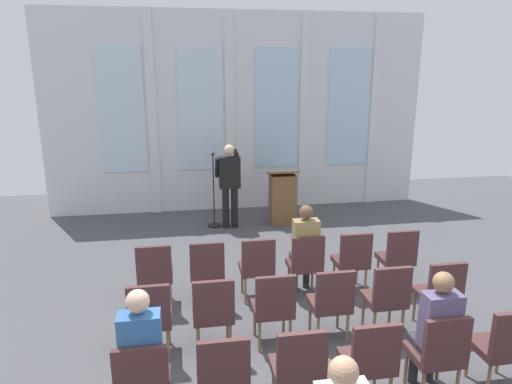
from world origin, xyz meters
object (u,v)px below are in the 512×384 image
at_px(chair_r0_c1, 207,268).
at_px(audience_r2_c4, 436,327).
at_px(chair_r1_c1, 213,310).
at_px(chair_r1_c2, 274,305).
at_px(chair_r2_c1, 223,373).
at_px(chair_r2_c4, 439,350).
at_px(chair_r1_c4, 387,295).
at_px(chair_r2_c5, 503,344).
at_px(lectern, 282,198).
at_px(chair_r1_c0, 150,315).
at_px(chair_r2_c2, 299,365).
at_px(audience_r0_c3, 305,245).
at_px(chair_r0_c0, 155,272).
at_px(mic_stand, 214,211).
at_px(chair_r0_c4, 353,258).
at_px(chair_r1_c3, 332,300).
at_px(chair_r1_c5, 440,291).
at_px(chair_r0_c3, 306,261).
at_px(chair_r0_c5, 398,255).
at_px(audience_r2_c0, 142,353).
at_px(speaker, 230,180).
at_px(chair_r2_c0, 143,382).
at_px(chair_r0_c2, 257,265).
at_px(chair_r2_c3, 370,358).

height_order(chair_r0_c1, audience_r2_c4, audience_r2_c4).
height_order(chair_r1_c1, chair_r1_c2, same).
height_order(chair_r2_c1, chair_r2_c4, same).
xyz_separation_m(chair_r1_c4, chair_r2_c5, (0.70, -1.14, 0.00)).
height_order(lectern, chair_r0_c1, lectern).
xyz_separation_m(chair_r1_c0, chair_r2_c2, (1.39, -1.14, 0.00)).
bearing_deg(chair_r0_c1, audience_r0_c3, 3.29).
relative_size(chair_r0_c0, audience_r2_c4, 0.71).
distance_m(mic_stand, chair_r0_c4, 3.69).
xyz_separation_m(chair_r1_c3, chair_r1_c5, (1.39, 0.00, 0.00)).
bearing_deg(chair_r0_c3, chair_r2_c5, -58.51).
bearing_deg(chair_r0_c5, chair_r1_c1, -157.80).
bearing_deg(chair_r2_c2, chair_r1_c4, 39.23).
bearing_deg(audience_r2_c0, chair_r1_c1, 56.67).
bearing_deg(chair_r1_c2, chair_r0_c5, 28.56).
distance_m(audience_r0_c3, chair_r2_c1, 2.74).
bearing_deg(chair_r1_c2, chair_r2_c2, -90.00).
height_order(chair_r0_c3, chair_r0_c4, same).
relative_size(speaker, audience_r0_c3, 1.28).
xyz_separation_m(speaker, chair_r2_c0, (-1.36, -5.41, -0.47)).
xyz_separation_m(audience_r0_c3, chair_r2_c2, (-0.70, -2.35, -0.21)).
distance_m(chair_r0_c3, chair_r0_c5, 1.39).
relative_size(chair_r0_c1, chair_r1_c3, 1.00).
relative_size(chair_r0_c5, audience_r2_c4, 0.71).
height_order(chair_r2_c0, audience_r2_c0, audience_r2_c0).
height_order(chair_r0_c2, chair_r2_c2, same).
relative_size(chair_r2_c4, audience_r2_c4, 0.71).
distance_m(mic_stand, chair_r1_c2, 4.40).
distance_m(lectern, chair_r2_c4, 5.50).
distance_m(chair_r0_c3, chair_r2_c2, 2.38).
height_order(chair_r0_c3, chair_r2_c0, same).
bearing_deg(mic_stand, speaker, -18.67).
relative_size(speaker, chair_r0_c3, 1.83).
bearing_deg(chair_r2_c4, chair_r2_c1, 180.00).
xyz_separation_m(audience_r0_c3, audience_r2_c4, (0.70, -2.27, -0.01)).
distance_m(speaker, chair_r2_c5, 5.83).
bearing_deg(chair_r0_c4, chair_r1_c2, -140.77).
height_order(chair_r1_c3, chair_r2_c3, same).
relative_size(chair_r0_c3, chair_r1_c0, 1.00).
xyz_separation_m(chair_r2_c0, chair_r2_c3, (2.09, 0.00, 0.00)).
bearing_deg(chair_r1_c5, chair_r0_c1, 157.80).
bearing_deg(chair_r2_c5, lectern, 100.39).
bearing_deg(audience_r2_c4, chair_r2_c5, -6.62).
relative_size(lectern, chair_r0_c1, 1.23).
relative_size(speaker, chair_r1_c1, 1.83).
height_order(speaker, chair_r1_c0, speaker).
xyz_separation_m(chair_r2_c3, chair_r2_c5, (1.39, 0.00, 0.00)).
relative_size(speaker, chair_r0_c4, 1.83).
relative_size(chair_r1_c1, chair_r1_c3, 1.00).
distance_m(audience_r0_c3, audience_r2_c0, 3.09).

